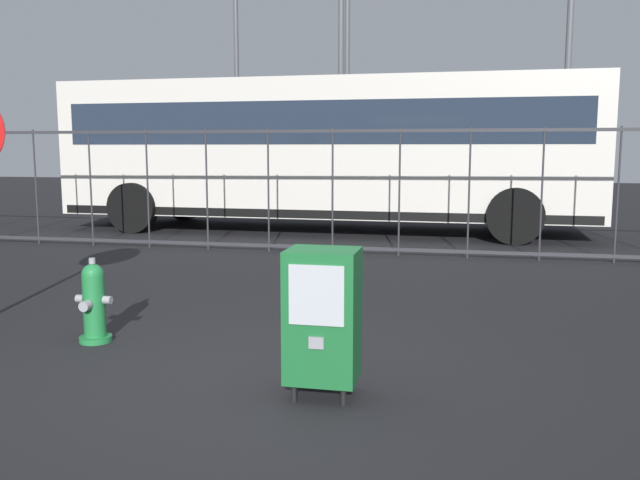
{
  "coord_description": "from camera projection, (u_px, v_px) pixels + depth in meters",
  "views": [
    {
      "loc": [
        1.5,
        -4.42,
        1.7
      ],
      "look_at": [
        0.3,
        1.2,
        0.9
      ],
      "focal_mm": 37.65,
      "sensor_mm": 36.0,
      "label": 1
    }
  ],
  "objects": [
    {
      "name": "ground_plane",
      "position": [
        244.0,
        385.0,
        4.82
      ],
      "size": [
        60.0,
        60.0,
        0.0
      ],
      "primitive_type": "plane",
      "color": "black"
    },
    {
      "name": "fire_hydrant",
      "position": [
        94.0,
        303.0,
        5.85
      ],
      "size": [
        0.33,
        0.32,
        0.75
      ],
      "color": "#1E7238",
      "rests_on": "ground_plane"
    },
    {
      "name": "newspaper_box_primary",
      "position": [
        323.0,
        315.0,
        4.53
      ],
      "size": [
        0.48,
        0.42,
        1.02
      ],
      "color": "black",
      "rests_on": "ground_plane"
    },
    {
      "name": "fence_barrier",
      "position": [
        366.0,
        191.0,
        10.52
      ],
      "size": [
        18.03,
        0.04,
        2.0
      ],
      "color": "#2D2D33",
      "rests_on": "ground_plane"
    },
    {
      "name": "bus_near",
      "position": [
        326.0,
        147.0,
        13.59
      ],
      "size": [
        10.53,
        2.9,
        3.0
      ],
      "rotation": [
        0.0,
        0.0,
        -0.01
      ],
      "color": "beige",
      "rests_on": "ground_plane"
    },
    {
      "name": "street_light_near_left",
      "position": [
        237.0,
        77.0,
        20.02
      ],
      "size": [
        0.32,
        0.32,
        6.46
      ],
      "color": "#4C4F54",
      "rests_on": "ground_plane"
    },
    {
      "name": "street_light_near_right",
      "position": [
        341.0,
        39.0,
        16.95
      ],
      "size": [
        0.32,
        0.32,
        7.7
      ],
      "color": "#4C4F54",
      "rests_on": "ground_plane"
    },
    {
      "name": "street_light_far_left",
      "position": [
        347.0,
        61.0,
        17.63
      ],
      "size": [
        0.32,
        0.32,
        6.76
      ],
      "color": "#4C4F54",
      "rests_on": "ground_plane"
    },
    {
      "name": "street_light_far_right",
      "position": [
        570.0,
        29.0,
        14.35
      ],
      "size": [
        0.32,
        0.32,
        7.28
      ],
      "color": "#4C4F54",
      "rests_on": "ground_plane"
    }
  ]
}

